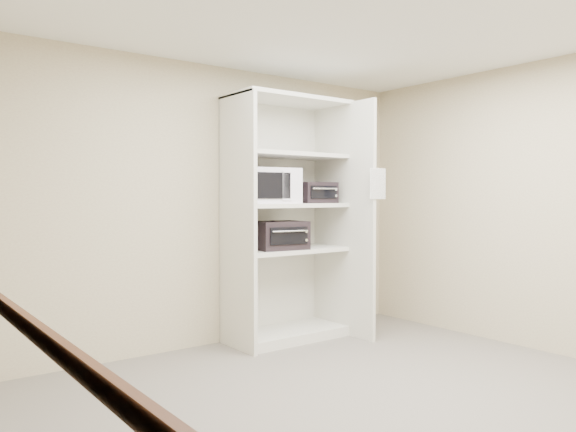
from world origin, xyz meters
TOP-DOWN VIEW (x-y plane):
  - floor at (0.00, 0.00)m, footprint 4.50×4.00m
  - ceiling at (0.00, 0.00)m, footprint 4.50×4.00m
  - wall_back at (0.00, 2.00)m, footprint 4.50×0.02m
  - wall_left at (-2.25, 0.00)m, footprint 0.02×4.00m
  - wall_right at (2.25, 0.00)m, footprint 0.02×4.00m
  - shelving_unit at (0.67, 1.70)m, footprint 1.24×0.92m
  - microwave at (0.36, 1.71)m, footprint 0.62×0.50m
  - toaster_oven_upper at (0.95, 1.65)m, footprint 0.41×0.32m
  - toaster_oven_lower at (0.48, 1.65)m, footprint 0.54×0.43m
  - paper_sign at (1.26, 1.07)m, footprint 0.23×0.03m
  - chair_rail at (-2.23, 0.00)m, footprint 0.04×3.98m

SIDE VIEW (x-z plane):
  - floor at x=0.00m, z-range -0.01..0.01m
  - chair_rail at x=-2.23m, z-range 0.86..0.94m
  - toaster_oven_lower at x=0.48m, z-range 0.92..1.20m
  - shelving_unit at x=0.67m, z-range -0.08..2.34m
  - wall_back at x=0.00m, z-range 0.00..2.70m
  - wall_left at x=-2.25m, z-range 0.00..2.70m
  - wall_right at x=2.25m, z-range 0.00..2.70m
  - toaster_oven_upper at x=0.95m, z-range 1.37..1.58m
  - microwave at x=0.36m, z-range 1.37..1.71m
  - paper_sign at x=1.26m, z-range 1.42..1.71m
  - ceiling at x=0.00m, z-range 2.70..2.71m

